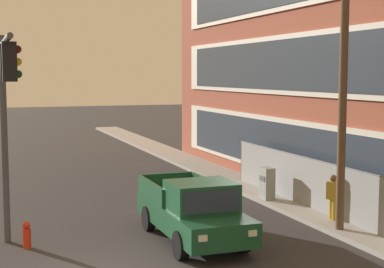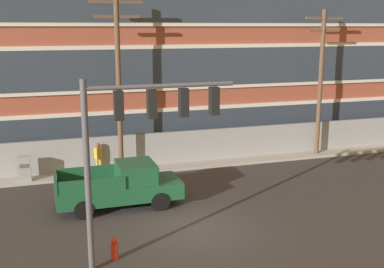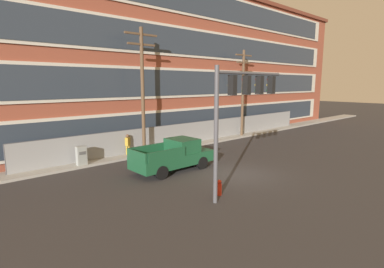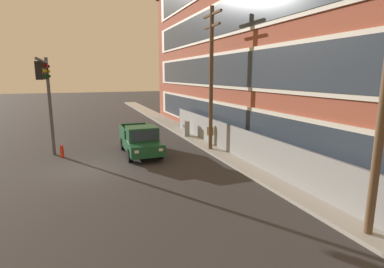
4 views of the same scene
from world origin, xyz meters
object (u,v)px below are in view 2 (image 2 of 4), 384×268
Objects in this scene: utility_pole_near_corner at (118,77)px; pedestrian_near_cabinet at (99,156)px; electrical_cabinet at (25,170)px; traffic_signal_mast at (138,128)px; pickup_truck_dark_green at (121,186)px; utility_pole_midblock at (321,77)px; fire_hydrant at (114,249)px.

utility_pole_near_corner reaches higher than pedestrian_near_cabinet.
pedestrian_near_cabinet is (3.72, 0.55, 0.27)m from electrical_cabinet.
pickup_truck_dark_green is (0.26, 5.28, -3.65)m from traffic_signal_mast.
utility_pole_midblock is 6.16× the size of electrical_cabinet.
fire_hydrant is (-13.77, -9.60, -4.39)m from utility_pole_midblock.
electrical_cabinet is at bearing 131.66° from pickup_truck_dark_green.
pedestrian_near_cabinet is at bearing 178.68° from utility_pole_midblock.
pickup_truck_dark_green is 6.12m from electrical_cabinet.
pickup_truck_dark_green is 3.19× the size of pedestrian_near_cabinet.
pickup_truck_dark_green is 6.91× the size of fire_hydrant.
utility_pole_near_corner reaches higher than fire_hydrant.
utility_pole_near_corner is 10.73m from fire_hydrant.
utility_pole_near_corner reaches higher than pickup_truck_dark_green.
fire_hydrant is (-1.84, -9.41, -4.81)m from utility_pole_near_corner.
utility_pole_near_corner is at bearing 80.52° from pickup_truck_dark_green.
traffic_signal_mast is 6.42m from pickup_truck_dark_green.
utility_pole_midblock is at bearing 37.92° from traffic_signal_mast.
traffic_signal_mast is 4.30m from fire_hydrant.
utility_pole_midblock reaches higher than pedestrian_near_cabinet.
utility_pole_midblock is (12.70, 4.82, 3.84)m from pickup_truck_dark_green.
traffic_signal_mast is at bearing -95.96° from utility_pole_near_corner.
utility_pole_near_corner is 11.94m from utility_pole_midblock.
utility_pole_midblock reaches higher than electrical_cabinet.
utility_pole_midblock reaches higher than pickup_truck_dark_green.
utility_pole_near_corner is 11.99× the size of fire_hydrant.
utility_pole_near_corner reaches higher than traffic_signal_mast.
traffic_signal_mast is at bearing -68.89° from electrical_cabinet.
electrical_cabinet is (-16.77, -0.25, -4.07)m from utility_pole_midblock.
utility_pole_near_corner is (1.04, 9.91, 0.61)m from traffic_signal_mast.
pickup_truck_dark_green is 0.58× the size of utility_pole_near_corner.
traffic_signal_mast is at bearing -31.75° from fire_hydrant.
electrical_cabinet is 3.77m from pedestrian_near_cabinet.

